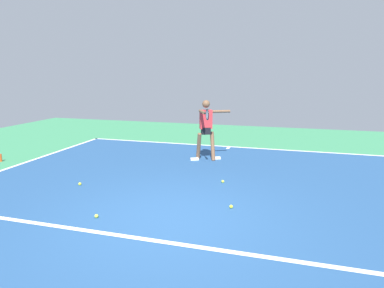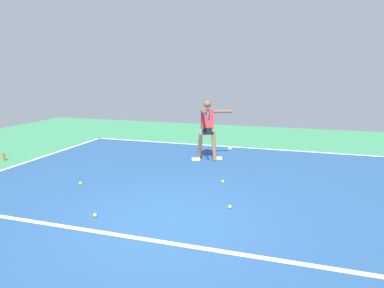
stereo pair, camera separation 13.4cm
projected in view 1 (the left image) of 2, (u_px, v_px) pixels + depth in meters
The scene contains 11 objects.
ground_plane at pixel (169, 220), 5.67m from camera, with size 21.63×21.63×0.00m, color #388456.
court_surface at pixel (169, 220), 5.67m from camera, with size 10.45×12.16×0.00m, color navy.
court_line_baseline_near at pixel (229, 147), 11.34m from camera, with size 10.45×0.10×0.01m, color white.
court_line_service at pixel (152, 240), 4.97m from camera, with size 7.84×0.10×0.01m, color white.
court_line_centre_mark at pixel (228, 148), 11.15m from camera, with size 0.10×0.30×0.01m, color white.
tennis_player at pixel (206, 126), 9.38m from camera, with size 1.07×1.36×1.74m.
tennis_ball_far_corner at pixel (231, 207), 6.15m from camera, with size 0.07×0.07×0.07m, color yellow.
tennis_ball_near_player at pixel (223, 181), 7.59m from camera, with size 0.07×0.07×0.07m, color #C6E53D.
tennis_ball_near_service_line at pixel (80, 184), 7.42m from camera, with size 0.07×0.07×0.07m, color yellow.
tennis_ball_centre_court at pixel (96, 216), 5.74m from camera, with size 0.07×0.07×0.07m, color #C6E53D.
water_bottle at pixel (1, 158), 9.41m from camera, with size 0.07×0.07×0.22m, color #D84C1E.
Camera 1 is at (-1.84, 4.96, 2.46)m, focal length 30.95 mm.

